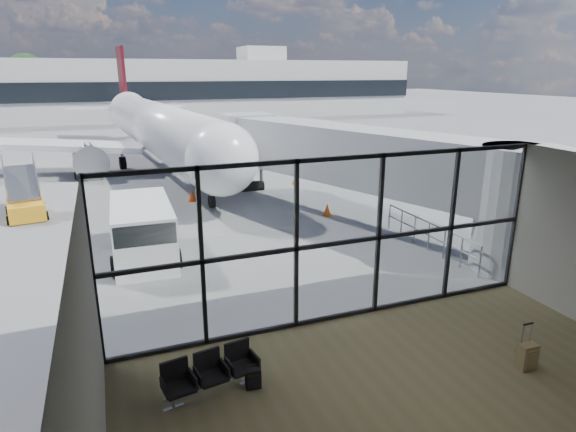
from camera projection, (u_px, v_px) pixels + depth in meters
ground at (161, 138)px, 48.98m from camera, size 220.00×220.00×0.00m
lounge_shell at (467, 308)px, 8.17m from camera, size 12.02×8.01×4.51m
glass_curtain_wall at (339, 241)px, 12.58m from camera, size 12.10×0.12×4.50m
jet_bridge at (367, 163)px, 20.43m from camera, size 8.00×16.50×4.33m
apron_railing at (429, 232)px, 18.07m from camera, size 0.06×5.46×1.11m
far_terminal at (135, 88)px, 67.20m from camera, size 80.00×12.20×11.00m
tree_5 at (27, 76)px, 70.75m from camera, size 6.27×6.27×9.03m
seating_row at (210, 371)px, 10.07m from camera, size 2.05×0.89×0.91m
backpack at (253, 378)px, 10.25m from camera, size 0.36×0.34×0.50m
suitcase at (528, 356)px, 10.87m from camera, size 0.41×0.31×1.10m
airliner at (155, 127)px, 34.39m from camera, size 29.37×34.10×8.79m
service_van at (143, 230)px, 17.22m from camera, size 2.38×4.72×2.03m
belt_loader at (89, 166)px, 31.08m from camera, size 1.70×4.07×1.86m
mobile_stairs at (26, 206)px, 22.27m from camera, size 2.02×3.28×2.17m
traffic_cone_a at (192, 195)px, 25.07m from camera, size 0.43×0.43×0.62m
traffic_cone_b at (327, 210)px, 22.56m from camera, size 0.40×0.40×0.57m
traffic_cone_c at (295, 180)px, 28.82m from camera, size 0.37×0.37×0.53m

